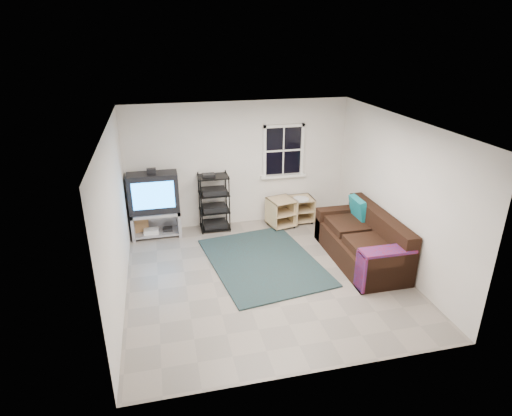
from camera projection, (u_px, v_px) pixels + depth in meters
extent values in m
plane|color=gray|center=(266.00, 276.00, 7.29)|extent=(4.60, 4.60, 0.00)
plane|color=white|center=(267.00, 124.00, 6.29)|extent=(4.60, 4.60, 0.00)
plane|color=silver|center=(239.00, 165.00, 8.86)|extent=(4.60, 0.00, 4.60)
plane|color=silver|center=(318.00, 282.00, 4.72)|extent=(4.60, 0.00, 4.60)
plane|color=silver|center=(116.00, 219.00, 6.31)|extent=(0.00, 4.60, 4.60)
plane|color=silver|center=(397.00, 194.00, 7.27)|extent=(0.00, 4.60, 4.60)
cube|color=black|center=(283.00, 150.00, 8.95)|extent=(0.80, 0.01, 1.02)
cube|color=white|center=(284.00, 126.00, 8.73)|extent=(0.88, 0.06, 0.06)
cube|color=white|center=(283.00, 176.00, 9.13)|extent=(0.98, 0.14, 0.05)
cube|color=white|center=(264.00, 152.00, 8.84)|extent=(0.06, 0.06, 1.10)
cube|color=white|center=(302.00, 149.00, 9.02)|extent=(0.06, 0.06, 1.10)
cube|color=white|center=(283.00, 151.00, 8.93)|extent=(0.78, 0.04, 0.04)
cube|color=#A6A6AE|center=(155.00, 213.00, 8.55)|extent=(0.97, 0.48, 0.06)
cube|color=#A6A6AE|center=(133.00, 225.00, 8.54)|extent=(0.06, 0.48, 0.53)
cube|color=#A6A6AE|center=(179.00, 221.00, 8.73)|extent=(0.06, 0.48, 0.53)
cube|color=#A6A6AE|center=(157.00, 232.00, 8.71)|extent=(0.85, 0.44, 0.04)
cube|color=#A6A6AE|center=(156.00, 219.00, 8.84)|extent=(0.97, 0.04, 0.53)
cube|color=silver|center=(151.00, 231.00, 8.63)|extent=(0.29, 0.23, 0.08)
cube|color=black|center=(168.00, 229.00, 8.74)|extent=(0.19, 0.17, 0.06)
cube|color=black|center=(153.00, 193.00, 8.38)|extent=(0.97, 0.41, 0.79)
cube|color=#1E87FF|center=(153.00, 196.00, 8.19)|extent=(0.79, 0.01, 0.54)
cube|color=black|center=(151.00, 171.00, 8.21)|extent=(0.17, 0.13, 0.10)
cylinder|color=black|center=(202.00, 207.00, 8.55)|extent=(0.02, 0.02, 1.21)
cylinder|color=black|center=(229.00, 205.00, 8.67)|extent=(0.02, 0.02, 1.21)
cylinder|color=black|center=(199.00, 200.00, 8.91)|extent=(0.02, 0.02, 1.21)
cylinder|color=black|center=(226.00, 198.00, 9.03)|extent=(0.02, 0.02, 1.21)
cube|color=black|center=(215.00, 226.00, 9.00)|extent=(0.61, 0.44, 0.02)
cube|color=black|center=(215.00, 224.00, 8.97)|extent=(0.47, 0.35, 0.10)
cube|color=black|center=(215.00, 210.00, 8.86)|extent=(0.61, 0.44, 0.02)
cube|color=black|center=(214.00, 208.00, 8.83)|extent=(0.47, 0.35, 0.10)
cube|color=black|center=(214.00, 194.00, 8.72)|extent=(0.61, 0.44, 0.02)
cube|color=black|center=(214.00, 191.00, 8.69)|extent=(0.47, 0.35, 0.10)
cube|color=black|center=(213.00, 177.00, 8.57)|extent=(0.61, 0.44, 0.02)
cube|color=#D3B982|center=(281.00, 200.00, 8.93)|extent=(0.62, 0.62, 0.02)
cube|color=#D3B982|center=(281.00, 223.00, 9.13)|extent=(0.62, 0.62, 0.02)
cube|color=#D3B982|center=(271.00, 214.00, 8.93)|extent=(0.14, 0.51, 0.56)
cube|color=#D3B982|center=(291.00, 210.00, 9.13)|extent=(0.14, 0.51, 0.56)
cube|color=#D3B982|center=(276.00, 208.00, 9.24)|extent=(0.47, 0.13, 0.56)
cube|color=#D3B982|center=(281.00, 213.00, 9.04)|extent=(0.57, 0.59, 0.02)
cylinder|color=black|center=(277.00, 230.00, 8.89)|extent=(0.05, 0.05, 0.05)
cylinder|color=black|center=(285.00, 219.00, 9.40)|extent=(0.05, 0.05, 0.05)
cube|color=#D3B982|center=(301.00, 198.00, 9.19)|extent=(0.50, 0.50, 0.02)
cube|color=#D3B982|center=(300.00, 218.00, 9.37)|extent=(0.50, 0.50, 0.02)
cube|color=#D3B982|center=(291.00, 209.00, 9.22)|extent=(0.03, 0.49, 0.49)
cube|color=#D3B982|center=(311.00, 207.00, 9.33)|extent=(0.03, 0.49, 0.49)
cube|color=#D3B982|center=(297.00, 204.00, 9.49)|extent=(0.45, 0.03, 0.49)
cube|color=#D3B982|center=(301.00, 209.00, 9.28)|extent=(0.45, 0.48, 0.02)
cylinder|color=black|center=(295.00, 224.00, 9.16)|extent=(0.05, 0.05, 0.05)
cylinder|color=black|center=(306.00, 216.00, 9.60)|extent=(0.05, 0.05, 0.05)
cylinder|color=silver|center=(301.00, 199.00, 9.07)|extent=(0.35, 0.35, 0.03)
cube|color=black|center=(360.00, 249.00, 7.72)|extent=(0.95, 2.10, 0.44)
cube|color=black|center=(380.00, 225.00, 7.62)|extent=(0.25, 2.10, 0.45)
cube|color=black|center=(340.00, 223.00, 8.51)|extent=(0.95, 0.25, 0.65)
cube|color=black|center=(386.00, 270.00, 6.85)|extent=(0.95, 0.25, 0.65)
cube|color=black|center=(368.00, 246.00, 7.21)|extent=(0.63, 0.76, 0.14)
cube|color=black|center=(347.00, 225.00, 7.97)|extent=(0.63, 0.76, 0.14)
cube|color=#1CA2AA|center=(358.00, 209.00, 8.07)|extent=(0.21, 0.51, 0.44)
cube|color=navy|center=(388.00, 251.00, 6.71)|extent=(0.87, 0.32, 0.04)
cube|color=navy|center=(360.00, 272.00, 6.74)|extent=(0.04, 0.32, 0.61)
cube|color=black|center=(263.00, 261.00, 7.72)|extent=(2.13, 2.69, 0.03)
cube|color=#8B5F3E|center=(140.00, 225.00, 8.70)|extent=(0.34, 0.26, 0.42)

